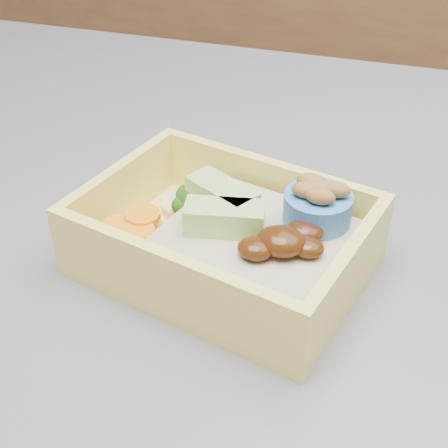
% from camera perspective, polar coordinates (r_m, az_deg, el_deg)
% --- Properties ---
extents(bento_box, '(0.19, 0.15, 0.06)m').
position_cam_1_polar(bento_box, '(0.37, 0.80, -1.45)').
color(bento_box, '#FFEE69').
rests_on(bento_box, island).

